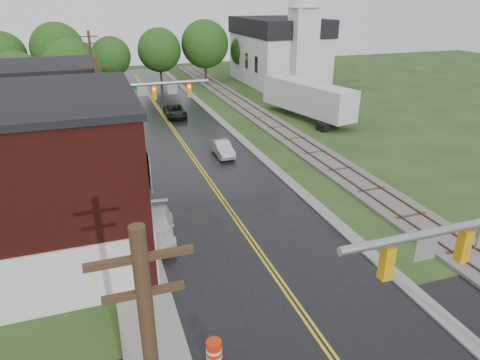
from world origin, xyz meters
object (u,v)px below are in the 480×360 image
utility_pole_b (103,125)px  semi_trailer (307,97)px  church (282,44)px  construction_barrel (214,352)px  utility_pole_c (94,72)px  tree_left_e (74,69)px  suv_dark (175,111)px  traffic_signal_near (479,256)px  traffic_signal_far (145,100)px  tree_left_c (18,85)px  sedan_silver (222,149)px  pickup_white (157,227)px

utility_pole_b → semi_trailer: 24.93m
church → construction_barrel: 54.50m
utility_pole_c → tree_left_e: bearing=137.2°
semi_trailer → suv_dark: bearing=158.4°
suv_dark → utility_pole_c: bearing=154.5°
traffic_signal_near → tree_left_e: bearing=105.7°
traffic_signal_far → tree_left_c: tree_left_c is taller
utility_pole_c → sedan_silver: (9.28, -17.67, -4.12)m
pickup_white → traffic_signal_far: bearing=90.1°
church → pickup_white: church is taller
utility_pole_c → construction_barrel: size_ratio=8.95×
utility_pole_b → pickup_white: size_ratio=1.96×
traffic_signal_far → tree_left_e: size_ratio=0.90×
construction_barrel → utility_pole_c: bearing=93.8°
traffic_signal_near → pickup_white: (-8.27, 12.74, -4.30)m
traffic_signal_near → utility_pole_c: size_ratio=0.82×
traffic_signal_far → suv_dark: (4.62, 12.92, -4.33)m
suv_dark → construction_barrel: 35.11m
church → utility_pole_c: bearing=-160.0°
traffic_signal_far → suv_dark: 14.39m
traffic_signal_near → construction_barrel: 9.48m
church → utility_pole_b: (-26.80, -31.74, -1.11)m
traffic_signal_far → construction_barrel: traffic_signal_far is taller
traffic_signal_near → pickup_white: size_ratio=1.60×
traffic_signal_far → utility_pole_b: utility_pole_b is taller
traffic_signal_far → pickup_white: 13.06m
utility_pole_c → tree_left_c: size_ratio=1.18×
church → utility_pole_b: size_ratio=2.22×
traffic_signal_near → traffic_signal_far: (-6.94, 25.00, 0.01)m
traffic_signal_near → construction_barrel: bearing=157.3°
traffic_signal_far → sedan_silver: size_ratio=2.00×
traffic_signal_near → semi_trailer: size_ratio=0.58×
sedan_silver → construction_barrel: sedan_silver is taller
suv_dark → traffic_signal_near: bearing=-84.8°
suv_dark → construction_barrel: (-5.40, -34.69, -0.14)m
traffic_signal_near → suv_dark: size_ratio=1.59×
church → traffic_signal_far: bearing=-131.3°
tree_left_e → suv_dark: (10.00, -5.98, -4.17)m
utility_pole_c → pickup_white: (2.00, -29.26, -4.06)m
suv_dark → semi_trailer: size_ratio=0.36×
utility_pole_b → tree_left_c: utility_pole_b is taller
traffic_signal_far → tree_left_c: size_ratio=0.96×
tree_left_e → suv_dark: bearing=-30.9°
utility_pole_c → tree_left_c: (-7.05, -4.10, -0.21)m
semi_trailer → construction_barrel: bearing=-122.6°
utility_pole_b → utility_pole_c: size_ratio=1.00×
tree_left_c → pickup_white: tree_left_c is taller
utility_pole_b → sedan_silver: 11.04m
suv_dark → sedan_silver: size_ratio=1.26×
traffic_signal_near → tree_left_c: size_ratio=0.96×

